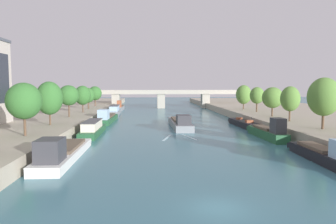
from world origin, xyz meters
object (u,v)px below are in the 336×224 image
(tree_right_distant, at_px, (257,95))
(tree_left_by_lamp, at_px, (83,95))
(tree_left_past_mid, at_px, (88,95))
(moored_boat_left_far, at_px, (115,110))
(tree_right_end_of_row, at_px, (324,97))
(moored_boat_left_lone, at_px, (63,152))
(moored_boat_right_far, at_px, (324,154))
(moored_boat_right_downstream, at_px, (243,123))
(tree_left_midway, at_px, (49,98))
(tree_left_far, at_px, (95,93))
(moored_boat_left_second, at_px, (107,118))
(tree_right_far, at_px, (273,98))
(tree_left_third, at_px, (69,95))
(tree_right_second, at_px, (290,99))
(moored_boat_left_midway, at_px, (120,107))
(moored_boat_left_upstream, at_px, (93,129))
(barge_midriver, at_px, (180,123))
(tree_right_by_lamp, at_px, (244,95))
(tree_left_end_of_row, at_px, (24,101))
(bridge_far, at_px, (161,97))
(moored_boat_right_lone, at_px, (268,132))

(tree_right_distant, bearing_deg, tree_left_by_lamp, 178.01)
(tree_left_by_lamp, height_order, tree_left_past_mid, tree_left_by_lamp)
(moored_boat_left_far, relative_size, tree_right_distant, 2.37)
(tree_right_end_of_row, bearing_deg, moored_boat_left_lone, -164.34)
(moored_boat_right_far, bearing_deg, moored_boat_right_downstream, 89.63)
(tree_left_midway, relative_size, tree_left_far, 1.16)
(moored_boat_left_second, bearing_deg, tree_right_far, -11.81)
(tree_left_third, distance_m, tree_right_second, 43.94)
(moored_boat_right_downstream, bearing_deg, tree_left_far, 133.57)
(tree_left_midway, distance_m, tree_left_by_lamp, 24.47)
(tree_left_third, relative_size, tree_left_by_lamp, 1.02)
(moored_boat_left_midway, xyz_separation_m, tree_left_past_mid, (-7.38, -17.56, 4.61))
(moored_boat_right_far, bearing_deg, moored_boat_left_upstream, 143.70)
(tree_left_by_lamp, height_order, tree_right_second, tree_left_by_lamp)
(barge_midriver, height_order, tree_left_third, tree_left_third)
(tree_right_by_lamp, bearing_deg, moored_boat_right_far, -97.57)
(moored_boat_right_downstream, bearing_deg, moored_boat_left_far, 135.54)
(moored_boat_left_second, distance_m, tree_left_by_lamp, 9.87)
(tree_left_third, bearing_deg, tree_right_by_lamp, 23.07)
(moored_boat_left_lone, height_order, tree_left_far, tree_left_far)
(moored_boat_left_midway, height_order, tree_right_by_lamp, tree_right_by_lamp)
(tree_right_distant, xyz_separation_m, tree_right_by_lamp, (-0.67, 8.75, -0.05))
(tree_right_by_lamp, bearing_deg, tree_left_third, -156.93)
(tree_right_second, distance_m, tree_right_far, 9.02)
(tree_left_midway, bearing_deg, moored_boat_left_upstream, 6.14)
(tree_right_far, bearing_deg, tree_left_third, 177.43)
(moored_boat_left_lone, distance_m, tree_right_far, 46.71)
(tree_left_third, distance_m, tree_right_end_of_row, 47.96)
(moored_boat_left_second, bearing_deg, tree_right_by_lamp, 19.57)
(tree_right_end_of_row, bearing_deg, tree_left_third, 153.74)
(moored_boat_right_downstream, relative_size, tree_left_far, 2.08)
(moored_boat_left_upstream, relative_size, tree_right_distant, 2.29)
(tree_left_end_of_row, height_order, tree_right_by_lamp, tree_left_end_of_row)
(barge_midriver, height_order, tree_right_end_of_row, tree_right_end_of_row)
(moored_boat_left_upstream, height_order, tree_right_distant, tree_right_distant)
(moored_boat_left_upstream, relative_size, tree_left_end_of_row, 2.02)
(moored_boat_right_downstream, bearing_deg, tree_right_second, -49.43)
(moored_boat_left_second, relative_size, tree_left_midway, 2.33)
(tree_right_second, height_order, bridge_far, tree_right_second)
(tree_left_end_of_row, bearing_deg, moored_boat_left_lone, -44.61)
(moored_boat_left_second, distance_m, moored_boat_right_lone, 37.29)
(tree_left_end_of_row, xyz_separation_m, bridge_far, (20.94, 74.61, -2.21))
(moored_boat_left_upstream, bearing_deg, moored_boat_left_midway, 89.95)
(moored_boat_right_lone, bearing_deg, moored_boat_left_midway, 115.82)
(tree_right_distant, bearing_deg, bridge_far, 118.90)
(moored_boat_right_lone, xyz_separation_m, moored_boat_right_downstream, (0.52, 15.05, -0.45))
(moored_boat_left_upstream, bearing_deg, tree_right_distant, 31.36)
(moored_boat_left_upstream, bearing_deg, tree_left_end_of_row, -118.69)
(tree_left_by_lamp, bearing_deg, barge_midriver, -35.17)
(barge_midriver, distance_m, moored_boat_right_far, 31.93)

